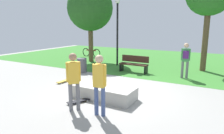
{
  "coord_description": "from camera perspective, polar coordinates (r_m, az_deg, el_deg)",
  "views": [
    {
      "loc": [
        3.42,
        -6.73,
        2.56
      ],
      "look_at": [
        -0.18,
        -0.35,
        1.04
      ],
      "focal_mm": 32.26,
      "sensor_mm": 36.0,
      "label": 1
    }
  ],
  "objects": [
    {
      "name": "ground_plane",
      "position": [
        7.97,
        2.38,
        -7.03
      ],
      "size": [
        28.0,
        28.0,
        0.0
      ],
      "primitive_type": "plane",
      "color": "gray"
    },
    {
      "name": "grass_lawn",
      "position": [
        15.44,
        16.22,
        1.71
      ],
      "size": [
        26.6,
        11.78,
        0.01
      ],
      "primitive_type": "cube",
      "color": "#387A2D",
      "rests_on": "ground_plane"
    },
    {
      "name": "concrete_ledge",
      "position": [
        7.22,
        -2.24,
        -7.17
      ],
      "size": [
        2.22,
        0.95,
        0.45
      ],
      "primitive_type": "cube",
      "color": "#A8A59E",
      "rests_on": "ground_plane"
    },
    {
      "name": "backpack_on_ledge",
      "position": [
        7.3,
        -4.4,
        -3.81
      ],
      "size": [
        0.28,
        0.33,
        0.32
      ],
      "primitive_type": "cube",
      "rotation": [
        0.0,
        0.0,
        1.92
      ],
      "color": "#1E4C8C",
      "rests_on": "concrete_ledge"
    },
    {
      "name": "skater_performing_trick",
      "position": [
        5.65,
        -3.58,
        -3.85
      ],
      "size": [
        0.43,
        0.23,
        1.77
      ],
      "color": "#3F5184",
      "rests_on": "ground_plane"
    },
    {
      "name": "skater_watching",
      "position": [
        6.09,
        -10.84,
        -2.89
      ],
      "size": [
        0.37,
        0.37,
        1.77
      ],
      "color": "slate",
      "rests_on": "ground_plane"
    },
    {
      "name": "skateboard_by_ledge",
      "position": [
        6.95,
        -9.41,
        -9.47
      ],
      "size": [
        0.53,
        0.81,
        0.08
      ],
      "color": "black",
      "rests_on": "ground_plane"
    },
    {
      "name": "skateboard_spare",
      "position": [
        9.51,
        -13.44,
        -3.82
      ],
      "size": [
        0.23,
        0.81,
        0.08
      ],
      "color": "gold",
      "rests_on": "ground_plane"
    },
    {
      "name": "park_bench_far_left",
      "position": [
        11.24,
        6.26,
        0.98
      ],
      "size": [
        1.6,
        0.48,
        0.91
      ],
      "color": "#331E14",
      "rests_on": "ground_plane"
    },
    {
      "name": "tree_tall_oak",
      "position": [
        14.55,
        -6.23,
        16.21
      ],
      "size": [
        3.15,
        3.15,
        5.32
      ],
      "color": "brown",
      "rests_on": "grass_lawn"
    },
    {
      "name": "lamp_post",
      "position": [
        12.97,
        1.55,
        11.59
      ],
      "size": [
        0.28,
        0.28,
        4.17
      ],
      "color": "black",
      "rests_on": "ground_plane"
    },
    {
      "name": "trash_bin",
      "position": [
        11.27,
        -8.54,
        0.48
      ],
      "size": [
        0.54,
        0.54,
        0.78
      ],
      "primitive_type": "cylinder",
      "color": "#4C4C51",
      "rests_on": "ground_plane"
    },
    {
      "name": "pedestrian_with_backpack",
      "position": [
        10.35,
        20.12,
        2.57
      ],
      "size": [
        0.42,
        0.39,
        1.73
      ],
      "color": "slate",
      "rests_on": "ground_plane"
    },
    {
      "name": "cyclist_on_bicycle",
      "position": [
        16.87,
        -5.93,
        5.08
      ],
      "size": [
        1.82,
        0.22,
        1.52
      ],
      "color": "black",
      "rests_on": "ground_plane"
    }
  ]
}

